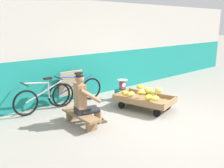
{
  "coord_description": "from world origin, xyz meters",
  "views": [
    {
      "loc": [
        -4.34,
        -3.13,
        2.18
      ],
      "look_at": [
        -0.5,
        1.24,
        0.75
      ],
      "focal_mm": 40.07,
      "sensor_mm": 36.0,
      "label": 1
    }
  ],
  "objects_px": {
    "bicycle_near_left": "(45,98)",
    "bicycle_far_left": "(76,91)",
    "low_bench": "(81,117)",
    "vendor_seated": "(84,100)",
    "sign_board": "(70,86)",
    "shopping_bag": "(137,96)",
    "plastic_crate": "(122,94)",
    "banana_cart": "(144,100)",
    "weighing_scale": "(122,84)"
  },
  "relations": [
    {
      "from": "plastic_crate",
      "to": "sign_board",
      "type": "bearing_deg",
      "value": 142.7
    },
    {
      "from": "low_bench",
      "to": "shopping_bag",
      "type": "bearing_deg",
      "value": 10.9
    },
    {
      "from": "vendor_seated",
      "to": "banana_cart",
      "type": "bearing_deg",
      "value": -5.76
    },
    {
      "from": "plastic_crate",
      "to": "low_bench",
      "type": "bearing_deg",
      "value": -158.65
    },
    {
      "from": "sign_board",
      "to": "banana_cart",
      "type": "bearing_deg",
      "value": -60.79
    },
    {
      "from": "bicycle_near_left",
      "to": "sign_board",
      "type": "relative_size",
      "value": 1.88
    },
    {
      "from": "bicycle_near_left",
      "to": "weighing_scale",
      "type": "bearing_deg",
      "value": -15.15
    },
    {
      "from": "vendor_seated",
      "to": "bicycle_near_left",
      "type": "distance_m",
      "value": 1.41
    },
    {
      "from": "sign_board",
      "to": "plastic_crate",
      "type": "bearing_deg",
      "value": -37.3
    },
    {
      "from": "banana_cart",
      "to": "plastic_crate",
      "type": "relative_size",
      "value": 4.43
    },
    {
      "from": "vendor_seated",
      "to": "bicycle_near_left",
      "type": "xyz_separation_m",
      "value": [
        -0.23,
        1.37,
        -0.21
      ]
    },
    {
      "from": "vendor_seated",
      "to": "bicycle_near_left",
      "type": "relative_size",
      "value": 0.69
    },
    {
      "from": "banana_cart",
      "to": "bicycle_far_left",
      "type": "xyz_separation_m",
      "value": [
        -1.04,
        1.6,
        0.11
      ]
    },
    {
      "from": "plastic_crate",
      "to": "banana_cart",
      "type": "bearing_deg",
      "value": -97.96
    },
    {
      "from": "vendor_seated",
      "to": "weighing_scale",
      "type": "relative_size",
      "value": 3.8
    },
    {
      "from": "plastic_crate",
      "to": "bicycle_far_left",
      "type": "relative_size",
      "value": 0.22
    },
    {
      "from": "weighing_scale",
      "to": "bicycle_near_left",
      "type": "relative_size",
      "value": 0.18
    },
    {
      "from": "weighing_scale",
      "to": "shopping_bag",
      "type": "bearing_deg",
      "value": -51.58
    },
    {
      "from": "low_bench",
      "to": "plastic_crate",
      "type": "distance_m",
      "value": 2.13
    },
    {
      "from": "weighing_scale",
      "to": "shopping_bag",
      "type": "height_order",
      "value": "weighing_scale"
    },
    {
      "from": "banana_cart",
      "to": "low_bench",
      "type": "bearing_deg",
      "value": 173.84
    },
    {
      "from": "plastic_crate",
      "to": "bicycle_far_left",
      "type": "height_order",
      "value": "bicycle_far_left"
    },
    {
      "from": "sign_board",
      "to": "shopping_bag",
      "type": "height_order",
      "value": "sign_board"
    },
    {
      "from": "weighing_scale",
      "to": "shopping_bag",
      "type": "xyz_separation_m",
      "value": [
        0.27,
        -0.34,
        -0.33
      ]
    },
    {
      "from": "bicycle_far_left",
      "to": "bicycle_near_left",
      "type": "bearing_deg",
      "value": -176.62
    },
    {
      "from": "banana_cart",
      "to": "weighing_scale",
      "type": "height_order",
      "value": "weighing_scale"
    },
    {
      "from": "vendor_seated",
      "to": "plastic_crate",
      "type": "distance_m",
      "value": 2.1
    },
    {
      "from": "sign_board",
      "to": "shopping_bag",
      "type": "bearing_deg",
      "value": -40.53
    },
    {
      "from": "low_bench",
      "to": "bicycle_near_left",
      "type": "relative_size",
      "value": 0.67
    },
    {
      "from": "bicycle_near_left",
      "to": "bicycle_far_left",
      "type": "bearing_deg",
      "value": 3.38
    },
    {
      "from": "plastic_crate",
      "to": "shopping_bag",
      "type": "height_order",
      "value": "plastic_crate"
    },
    {
      "from": "plastic_crate",
      "to": "weighing_scale",
      "type": "xyz_separation_m",
      "value": [
        0.0,
        -0.0,
        0.3
      ]
    },
    {
      "from": "sign_board",
      "to": "vendor_seated",
      "type": "bearing_deg",
      "value": -112.67
    },
    {
      "from": "low_bench",
      "to": "vendor_seated",
      "type": "relative_size",
      "value": 0.97
    },
    {
      "from": "bicycle_near_left",
      "to": "shopping_bag",
      "type": "xyz_separation_m",
      "value": [
        2.4,
        -0.92,
        -0.23
      ]
    },
    {
      "from": "low_bench",
      "to": "vendor_seated",
      "type": "height_order",
      "value": "vendor_seated"
    },
    {
      "from": "sign_board",
      "to": "weighing_scale",
      "type": "bearing_deg",
      "value": -37.34
    },
    {
      "from": "bicycle_far_left",
      "to": "sign_board",
      "type": "xyz_separation_m",
      "value": [
        -0.01,
        0.27,
        0.09
      ]
    },
    {
      "from": "banana_cart",
      "to": "vendor_seated",
      "type": "height_order",
      "value": "vendor_seated"
    },
    {
      "from": "low_bench",
      "to": "sign_board",
      "type": "height_order",
      "value": "sign_board"
    },
    {
      "from": "vendor_seated",
      "to": "shopping_bag",
      "type": "relative_size",
      "value": 4.75
    },
    {
      "from": "low_bench",
      "to": "bicycle_far_left",
      "type": "xyz_separation_m",
      "value": [
        0.8,
        1.4,
        0.15
      ]
    },
    {
      "from": "banana_cart",
      "to": "bicycle_near_left",
      "type": "relative_size",
      "value": 0.96
    },
    {
      "from": "bicycle_near_left",
      "to": "bicycle_far_left",
      "type": "xyz_separation_m",
      "value": [
        0.95,
        0.06,
        0.0
      ]
    },
    {
      "from": "weighing_scale",
      "to": "bicycle_far_left",
      "type": "relative_size",
      "value": 0.18
    },
    {
      "from": "low_bench",
      "to": "bicycle_far_left",
      "type": "relative_size",
      "value": 0.67
    },
    {
      "from": "low_bench",
      "to": "bicycle_near_left",
      "type": "height_order",
      "value": "bicycle_near_left"
    },
    {
      "from": "low_bench",
      "to": "sign_board",
      "type": "xyz_separation_m",
      "value": [
        0.79,
        1.68,
        0.24
      ]
    },
    {
      "from": "plastic_crate",
      "to": "vendor_seated",
      "type": "bearing_deg",
      "value": -157.22
    },
    {
      "from": "bicycle_near_left",
      "to": "shopping_bag",
      "type": "distance_m",
      "value": 2.58
    }
  ]
}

